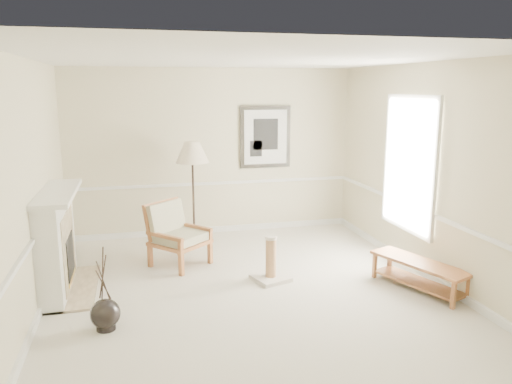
{
  "coord_description": "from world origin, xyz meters",
  "views": [
    {
      "loc": [
        -1.35,
        -5.88,
        2.57
      ],
      "look_at": [
        0.28,
        0.7,
        1.14
      ],
      "focal_mm": 35.0,
      "sensor_mm": 36.0,
      "label": 1
    }
  ],
  "objects_px": {
    "floor_vase": "(105,315)",
    "armchair": "(174,231)",
    "bench": "(419,271)",
    "floor_lamp": "(192,155)",
    "scratching_post": "(271,266)"
  },
  "relations": [
    {
      "from": "floor_vase",
      "to": "bench",
      "type": "xyz_separation_m",
      "value": [
        3.88,
        0.17,
        0.08
      ]
    },
    {
      "from": "armchair",
      "to": "scratching_post",
      "type": "bearing_deg",
      "value": -79.9
    },
    {
      "from": "armchair",
      "to": "floor_lamp",
      "type": "xyz_separation_m",
      "value": [
        0.4,
        0.92,
        0.99
      ]
    },
    {
      "from": "bench",
      "to": "scratching_post",
      "type": "bearing_deg",
      "value": 156.68
    },
    {
      "from": "armchair",
      "to": "floor_lamp",
      "type": "height_order",
      "value": "floor_lamp"
    },
    {
      "from": "armchair",
      "to": "floor_lamp",
      "type": "bearing_deg",
      "value": 25.65
    },
    {
      "from": "armchair",
      "to": "floor_vase",
      "type": "bearing_deg",
      "value": -156.57
    },
    {
      "from": "scratching_post",
      "to": "floor_vase",
      "type": "bearing_deg",
      "value": -156.1
    },
    {
      "from": "armchair",
      "to": "bench",
      "type": "distance_m",
      "value": 3.45
    },
    {
      "from": "floor_vase",
      "to": "floor_lamp",
      "type": "relative_size",
      "value": 0.55
    },
    {
      "from": "floor_vase",
      "to": "floor_lamp",
      "type": "xyz_separation_m",
      "value": [
        1.3,
        2.82,
        1.32
      ]
    },
    {
      "from": "floor_vase",
      "to": "scratching_post",
      "type": "relative_size",
      "value": 1.51
    },
    {
      "from": "armchair",
      "to": "bench",
      "type": "bearing_deg",
      "value": -71.27
    },
    {
      "from": "floor_vase",
      "to": "armchair",
      "type": "xyz_separation_m",
      "value": [
        0.91,
        1.9,
        0.33
      ]
    },
    {
      "from": "armchair",
      "to": "scratching_post",
      "type": "relative_size",
      "value": 1.63
    }
  ]
}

